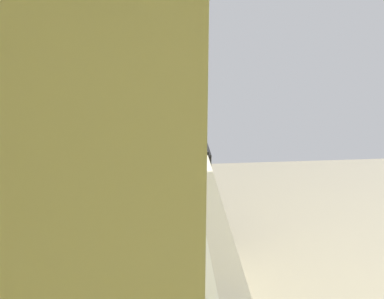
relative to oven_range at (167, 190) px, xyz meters
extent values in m
cube|color=#DDDD87|center=(-1.51, 0.40, 0.95)|extent=(4.10, 0.12, 2.83)
cube|color=#332819|center=(-1.23, -0.30, -0.03)|extent=(0.01, 0.01, 0.82)
cube|color=#332819|center=(-0.78, -0.30, -0.03)|extent=(0.01, 0.01, 0.82)
cube|color=beige|center=(-1.91, 0.17, 1.46)|extent=(2.02, 0.34, 0.70)
cube|color=black|center=(0.00, 0.00, -0.02)|extent=(0.65, 0.67, 0.91)
cube|color=black|center=(0.00, -0.34, -0.06)|extent=(0.50, 0.01, 0.50)
cube|color=black|center=(0.00, 0.00, 0.45)|extent=(0.61, 0.64, 0.02)
cube|color=black|center=(0.00, 0.32, 0.53)|extent=(0.61, 0.04, 0.18)
cylinder|color=#38383D|center=(-0.14, -0.12, 0.47)|extent=(0.11, 0.11, 0.01)
cylinder|color=#38383D|center=(0.14, -0.12, 0.47)|extent=(0.11, 0.11, 0.01)
cylinder|color=#38383D|center=(-0.14, 0.12, 0.47)|extent=(0.11, 0.11, 0.01)
cylinder|color=#38383D|center=(0.14, 0.12, 0.47)|extent=(0.11, 0.11, 0.01)
cube|color=white|center=(-2.04, 0.04, 0.58)|extent=(0.53, 0.33, 0.29)
cube|color=#2D2D33|center=(-1.83, -0.13, 0.58)|extent=(0.10, 0.01, 0.20)
cylinder|color=gold|center=(-0.62, -0.03, 0.46)|extent=(0.18, 0.18, 0.04)
cylinder|color=#F4C247|center=(-0.62, -0.03, 0.47)|extent=(0.14, 0.14, 0.02)
cylinder|color=#B7BABF|center=(-1.48, -0.03, 0.51)|extent=(0.12, 0.12, 0.14)
cylinder|color=black|center=(-1.48, -0.03, 0.59)|extent=(0.03, 0.03, 0.02)
cylinder|color=#B7BABF|center=(-1.41, -0.03, 0.54)|extent=(0.07, 0.02, 0.05)
camera|label=1|loc=(-3.25, 0.04, 1.60)|focal=38.85mm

